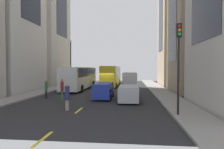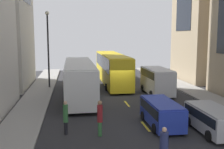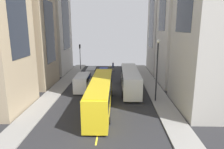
# 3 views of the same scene
# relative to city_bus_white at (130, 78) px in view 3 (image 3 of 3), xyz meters

# --- Properties ---
(ground_plane) EXTENTS (42.42, 42.42, 0.00)m
(ground_plane) POSITION_rel_city_bus_white_xyz_m (3.93, 0.08, -2.01)
(ground_plane) COLOR #28282B
(sidewalk_west) EXTENTS (2.62, 44.00, 0.15)m
(sidewalk_west) POSITION_rel_city_bus_white_xyz_m (-3.97, 0.08, -1.93)
(sidewalk_west) COLOR gray
(sidewalk_west) RESTS_ON ground
(sidewalk_east) EXTENTS (2.62, 44.00, 0.15)m
(sidewalk_east) POSITION_rel_city_bus_white_xyz_m (11.83, 0.08, -1.93)
(sidewalk_east) COLOR gray
(sidewalk_east) RESTS_ON ground
(lane_stripe_0) EXTENTS (0.16, 2.00, 0.01)m
(lane_stripe_0) POSITION_rel_city_bus_white_xyz_m (3.93, -20.92, -2.00)
(lane_stripe_0) COLOR yellow
(lane_stripe_0) RESTS_ON ground
(lane_stripe_1) EXTENTS (0.16, 2.00, 0.01)m
(lane_stripe_1) POSITION_rel_city_bus_white_xyz_m (3.93, -14.92, -2.00)
(lane_stripe_1) COLOR yellow
(lane_stripe_1) RESTS_ON ground
(lane_stripe_2) EXTENTS (0.16, 2.00, 0.01)m
(lane_stripe_2) POSITION_rel_city_bus_white_xyz_m (3.93, -8.92, -2.00)
(lane_stripe_2) COLOR yellow
(lane_stripe_2) RESTS_ON ground
(lane_stripe_3) EXTENTS (0.16, 2.00, 0.01)m
(lane_stripe_3) POSITION_rel_city_bus_white_xyz_m (3.93, -2.92, -2.00)
(lane_stripe_3) COLOR yellow
(lane_stripe_3) RESTS_ON ground
(lane_stripe_4) EXTENTS (0.16, 2.00, 0.01)m
(lane_stripe_4) POSITION_rel_city_bus_white_xyz_m (3.93, 3.08, -2.00)
(lane_stripe_4) COLOR yellow
(lane_stripe_4) RESTS_ON ground
(lane_stripe_5) EXTENTS (0.16, 2.00, 0.01)m
(lane_stripe_5) POSITION_rel_city_bus_white_xyz_m (3.93, 9.08, -2.00)
(lane_stripe_5) COLOR yellow
(lane_stripe_5) RESTS_ON ground
(lane_stripe_6) EXTENTS (0.16, 2.00, 0.01)m
(lane_stripe_6) POSITION_rel_city_bus_white_xyz_m (3.93, 15.08, -2.00)
(lane_stripe_6) COLOR yellow
(lane_stripe_6) RESTS_ON ground
(building_west_0) EXTENTS (7.39, 10.79, 24.79)m
(building_west_0) POSITION_rel_city_bus_white_xyz_m (-9.14, -15.09, 10.38)
(building_west_0) COLOR #B7B2A8
(building_west_0) RESTS_ON ground
(building_east_0) EXTENTS (6.80, 10.67, 23.43)m
(building_east_0) POSITION_rel_city_bus_white_xyz_m (16.71, -13.77, 9.70)
(building_east_0) COLOR beige
(building_east_0) RESTS_ON ground
(building_east_1) EXTENTS (9.63, 8.18, 18.24)m
(building_east_1) POSITION_rel_city_bus_white_xyz_m (18.11, -2.54, 7.11)
(building_east_1) COLOR tan
(building_east_1) RESTS_ON ground
(city_bus_white) EXTENTS (2.81, 12.47, 3.35)m
(city_bus_white) POSITION_rel_city_bus_white_xyz_m (0.00, 0.00, 0.00)
(city_bus_white) COLOR silver
(city_bus_white) RESTS_ON ground
(streetcar_yellow) EXTENTS (2.70, 14.52, 3.59)m
(streetcar_yellow) POSITION_rel_city_bus_white_xyz_m (4.16, 7.55, 0.12)
(streetcar_yellow) COLOR yellow
(streetcar_yellow) RESTS_ON ground
(delivery_van_white) EXTENTS (2.25, 5.23, 2.58)m
(delivery_van_white) POSITION_rel_city_bus_white_xyz_m (7.63, 0.52, -0.50)
(delivery_van_white) COLOR white
(delivery_van_white) RESTS_ON ground
(car_silver_0) EXTENTS (2.02, 4.29, 1.50)m
(car_silver_0) POSITION_rel_city_bus_white_xyz_m (7.62, -10.57, -1.12)
(car_silver_0) COLOR #B7BABF
(car_silver_0) RESTS_ON ground
(car_blue_1) EXTENTS (1.89, 4.35, 1.62)m
(car_blue_1) POSITION_rel_city_bus_white_xyz_m (4.96, -8.95, -1.05)
(car_blue_1) COLOR #2338AD
(car_blue_1) RESTS_ON ground
(pedestrian_crossing_mid) EXTENTS (0.29, 0.29, 2.00)m
(pedestrian_crossing_mid) POSITION_rel_city_bus_white_xyz_m (-1.08, -9.61, -0.93)
(pedestrian_crossing_mid) COLOR black
(pedestrian_crossing_mid) RESTS_ON ground
(pedestrian_crossing_near) EXTENTS (0.31, 0.31, 2.09)m
(pedestrian_crossing_near) POSITION_rel_city_bus_white_xyz_m (0.87, -10.19, -0.87)
(pedestrian_crossing_near) COLOR #336B38
(pedestrian_crossing_near) RESTS_ON ground
(pedestrian_walking_far) EXTENTS (0.36, 0.36, 2.04)m
(pedestrian_walking_far) POSITION_rel_city_bus_white_xyz_m (3.05, -15.03, -0.93)
(pedestrian_walking_far) COLOR gray
(pedestrian_walking_far) RESTS_ON ground
(traffic_light_near_corner) EXTENTS (0.32, 0.44, 5.92)m
(traffic_light_near_corner) POSITION_rel_city_bus_white_xyz_m (10.92, -16.19, 2.26)
(traffic_light_near_corner) COLOR black
(traffic_light_near_corner) RESTS_ON ground
(streetlamp_near) EXTENTS (0.44, 0.44, 8.24)m
(streetlamp_near) POSITION_rel_city_bus_white_xyz_m (-3.16, 5.24, 3.09)
(streetlamp_near) COLOR black
(streetlamp_near) RESTS_ON ground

